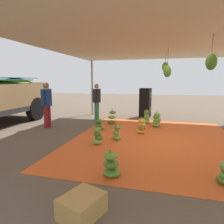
# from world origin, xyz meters

# --- Properties ---
(ground_plane) EXTENTS (40.00, 40.00, 0.00)m
(ground_plane) POSITION_xyz_m (0.00, 3.00, 0.00)
(ground_plane) COLOR brown
(tarp_orange) EXTENTS (5.69, 4.65, 0.01)m
(tarp_orange) POSITION_xyz_m (0.00, 0.00, 0.01)
(tarp_orange) COLOR #E05B23
(tarp_orange) RESTS_ON ground
(tent_canopy) EXTENTS (8.00, 7.00, 2.79)m
(tent_canopy) POSITION_xyz_m (0.01, -0.10, 2.70)
(tent_canopy) COLOR #9EA0A5
(tent_canopy) RESTS_ON ground
(banana_bunch_0) EXTENTS (0.45, 0.46, 0.58)m
(banana_bunch_0) POSITION_xyz_m (1.85, 1.75, 0.25)
(banana_bunch_0) COLOR #477523
(banana_bunch_0) RESTS_ON tarp_orange
(banana_bunch_1) EXTENTS (0.38, 0.36, 0.52)m
(banana_bunch_1) POSITION_xyz_m (-0.81, 1.45, 0.23)
(banana_bunch_1) COLOR #75A83D
(banana_bunch_1) RESTS_ON tarp_orange
(banana_bunch_3) EXTENTS (0.34, 0.32, 0.59)m
(banana_bunch_3) POSITION_xyz_m (2.24, 0.40, 0.27)
(banana_bunch_3) COLOR #75A83D
(banana_bunch_3) RESTS_ON tarp_orange
(banana_bunch_4) EXTENTS (0.42, 0.43, 0.59)m
(banana_bunch_4) POSITION_xyz_m (1.72, -0.02, 0.27)
(banana_bunch_4) COLOR #75A83D
(banana_bunch_4) RESTS_ON tarp_orange
(banana_bunch_5) EXTENTS (0.37, 0.37, 0.54)m
(banana_bunch_5) POSITION_xyz_m (0.62, 0.42, 0.24)
(banana_bunch_5) COLOR gold
(banana_bunch_5) RESTS_ON tarp_orange
(banana_bunch_6) EXTENTS (0.33, 0.33, 0.47)m
(banana_bunch_6) POSITION_xyz_m (-0.26, 1.06, 0.20)
(banana_bunch_6) COLOR #6B9E38
(banana_bunch_6) RESTS_ON tarp_orange
(banana_bunch_7) EXTENTS (0.46, 0.46, 0.43)m
(banana_bunch_7) POSITION_xyz_m (0.77, 1.94, 0.18)
(banana_bunch_7) COLOR #518428
(banana_bunch_7) RESTS_ON tarp_orange
(banana_bunch_8) EXTENTS (0.44, 0.44, 0.50)m
(banana_bunch_8) POSITION_xyz_m (-2.50, 0.62, 0.21)
(banana_bunch_8) COLOR #518428
(banana_bunch_8) RESTS_ON tarp_orange
(worker_0) EXTENTS (0.61, 0.37, 1.67)m
(worker_0) POSITION_xyz_m (0.65, 3.91, 0.97)
(worker_0) COLOR maroon
(worker_0) RESTS_ON ground
(worker_2) EXTENTS (0.59, 0.36, 1.60)m
(worker_2) POSITION_xyz_m (2.56, 2.64, 0.94)
(worker_2) COLOR #337A4C
(worker_2) RESTS_ON ground
(speaker_stack) EXTENTS (0.55, 0.57, 1.38)m
(speaker_stack) POSITION_xyz_m (3.81, 0.61, 0.69)
(speaker_stack) COLOR black
(speaker_stack) RESTS_ON ground
(crate_0) EXTENTS (0.66, 0.60, 0.28)m
(crate_0) POSITION_xyz_m (-3.63, 0.70, 0.14)
(crate_0) COLOR #B78947
(crate_0) RESTS_ON ground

